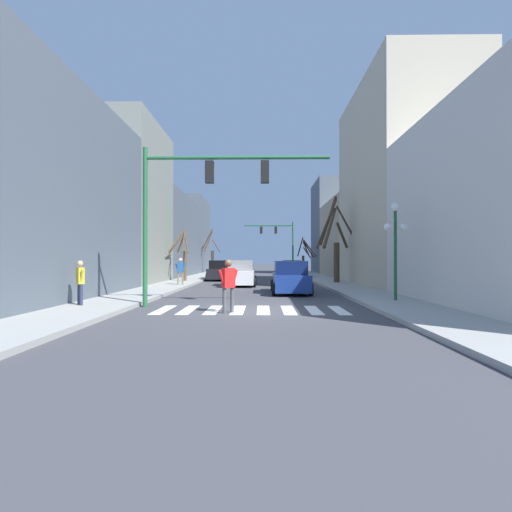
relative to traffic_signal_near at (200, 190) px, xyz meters
The scene contains 21 objects.
ground_plane 4.99m from the traffic_signal_near, 29.30° to the right, with size 240.00×240.00×0.00m, color #424247.
sidewalk_left 5.80m from the traffic_signal_near, 163.05° to the right, with size 2.60×90.00×0.15m.
sidewalk_right 8.83m from the traffic_signal_near, ahead, with size 2.60×90.00×0.15m.
building_row_left 18.29m from the traffic_signal_near, 115.72° to the left, with size 6.00×47.69×11.39m.
building_row_right 20.10m from the traffic_signal_near, 53.70° to the left, with size 6.00×45.30×13.55m.
crosswalk_stripes 4.94m from the traffic_signal_near, 23.73° to the right, with size 6.75×2.60×0.01m.
traffic_signal_near is the anchor object (origin of this frame).
traffic_signal_far 32.82m from the traffic_signal_near, 82.31° to the left, with size 5.91×0.28×6.21m.
street_lamp_right_corner 8.04m from the traffic_signal_near, ahead, with size 0.95×0.36×3.98m.
car_driving_toward_lane 32.74m from the traffic_signal_near, 89.84° to the left, with size 2.19×4.81×1.67m.
car_driving_away_lane 12.33m from the traffic_signal_near, 85.35° to the left, with size 2.03×4.33×1.74m.
car_parked_left_far 19.20m from the traffic_signal_near, 93.41° to the left, with size 2.20×4.69×1.70m.
car_parked_right_far 8.13m from the traffic_signal_near, 57.67° to the left, with size 2.03×4.72×1.72m.
car_at_intersection 23.48m from the traffic_signal_near, 77.17° to the left, with size 2.04×4.17×1.70m.
pedestrian_near_right_corner 11.65m from the traffic_signal_near, 105.32° to the left, with size 0.74×0.24×1.73m.
pedestrian_crossing_street 3.96m from the traffic_signal_near, 53.03° to the right, with size 0.68×0.53×1.80m.
pedestrian_on_left_sidewalk 5.46m from the traffic_signal_near, behind, with size 0.51×0.59×1.62m.
street_tree_left_far 15.87m from the traffic_signal_near, 103.48° to the left, with size 1.55×1.46×4.00m.
street_tree_right_mid 33.26m from the traffic_signal_near, 76.99° to the left, with size 2.08×2.53×4.27m.
street_tree_right_far 15.55m from the traffic_signal_near, 60.75° to the left, with size 3.38×4.39×6.22m.
street_tree_right_near 32.81m from the traffic_signal_near, 96.53° to the left, with size 2.42×1.08×5.25m.
Camera 1 is at (0.41, -14.05, 1.84)m, focal length 28.00 mm.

